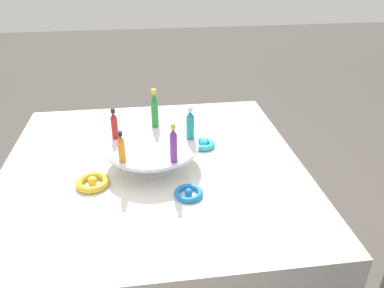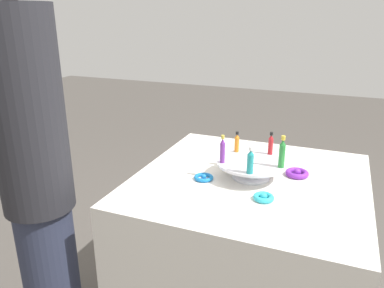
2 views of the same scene
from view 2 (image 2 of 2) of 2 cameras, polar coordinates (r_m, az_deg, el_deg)
The scene contains 12 objects.
party_table at distance 1.94m, azimuth 8.33°, elevation -15.47°, with size 1.03×1.03×0.77m.
display_stand at distance 1.73m, azimuth 9.03°, elevation -3.38°, with size 0.32×0.32×0.08m.
bottle_teal at distance 1.57m, azimuth 8.88°, elevation -2.60°, with size 0.03×0.03×0.12m.
bottle_green at distance 1.66m, azimuth 13.57°, elevation -1.33°, with size 0.03×0.03×0.14m.
bottle_red at distance 1.80m, azimuth 11.90°, elevation -0.02°, with size 0.02×0.02×0.11m.
bottle_orange at distance 1.81m, azimuth 6.85°, elevation 0.22°, with size 0.02×0.02×0.10m.
bottle_purple at distance 1.67m, azimuth 4.67°, elevation -0.93°, with size 0.02×0.02×0.13m.
ribbon_bow_blue at distance 1.71m, azimuth 1.78°, elevation -5.11°, with size 0.09×0.09×0.02m.
ribbon_bow_teal at distance 1.56m, azimuth 10.86°, elevation -7.97°, with size 0.09×0.09×0.03m.
ribbon_bow_purple at distance 1.81m, azimuth 15.72°, elevation -4.30°, with size 0.11×0.11×0.04m.
ribbon_bow_gold at distance 1.94m, azimuth 7.44°, elevation -2.10°, with size 0.11×0.11×0.03m.
person_figure at distance 1.67m, azimuth -22.65°, elevation -4.40°, with size 0.29×0.29×1.69m.
Camera 2 is at (-0.34, 1.56, 1.49)m, focal length 35.00 mm.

